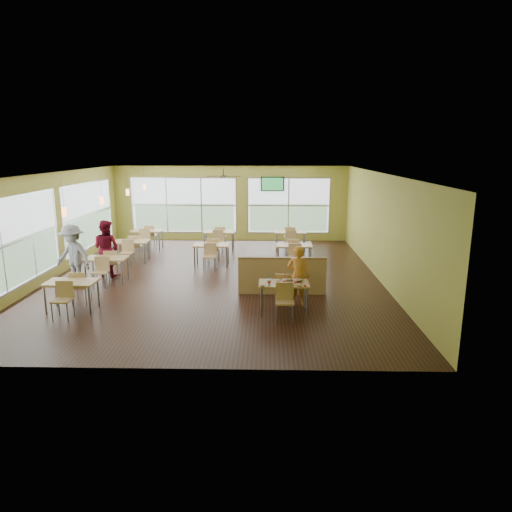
% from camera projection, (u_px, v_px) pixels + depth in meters
% --- Properties ---
extents(room, '(12.00, 12.04, 3.20)m').
position_uv_depth(room, '(215.00, 227.00, 13.76)').
color(room, black).
rests_on(room, ground).
extents(window_bays, '(9.24, 10.24, 2.38)m').
position_uv_depth(window_bays, '(153.00, 216.00, 16.85)').
color(window_bays, white).
rests_on(window_bays, room).
extents(main_table, '(1.22, 1.52, 0.87)m').
position_uv_depth(main_table, '(284.00, 288.00, 11.02)').
color(main_table, tan).
rests_on(main_table, floor).
extents(half_wall_divider, '(2.40, 0.14, 1.04)m').
position_uv_depth(half_wall_divider, '(282.00, 276.00, 12.45)').
color(half_wall_divider, tan).
rests_on(half_wall_divider, floor).
extents(dining_tables, '(6.92, 8.72, 0.87)m').
position_uv_depth(dining_tables, '(191.00, 246.00, 15.68)').
color(dining_tables, tan).
rests_on(dining_tables, floor).
extents(pendant_lights, '(0.11, 7.31, 0.86)m').
position_uv_depth(pendant_lights, '(115.00, 196.00, 14.30)').
color(pendant_lights, '#2D2119').
rests_on(pendant_lights, ceiling).
extents(ceiling_fan, '(1.25, 1.25, 0.29)m').
position_uv_depth(ceiling_fan, '(223.00, 176.00, 16.37)').
color(ceiling_fan, '#2D2119').
rests_on(ceiling_fan, ceiling).
extents(tv_backwall, '(1.00, 0.07, 0.60)m').
position_uv_depth(tv_backwall, '(272.00, 184.00, 19.26)').
color(tv_backwall, black).
rests_on(tv_backwall, wall_back).
extents(man_plaid, '(0.65, 0.52, 1.57)m').
position_uv_depth(man_plaid, '(298.00, 276.00, 11.46)').
color(man_plaid, '#DB5418').
rests_on(man_plaid, floor).
extents(patron_maroon, '(1.04, 0.92, 1.77)m').
position_uv_depth(patron_maroon, '(106.00, 248.00, 14.18)').
color(patron_maroon, '#5B0B1B').
rests_on(patron_maroon, floor).
extents(patron_grey, '(1.34, 1.07, 1.81)m').
position_uv_depth(patron_grey, '(73.00, 256.00, 13.08)').
color(patron_grey, slate).
rests_on(patron_grey, floor).
extents(cup_blue, '(0.10, 0.10, 0.36)m').
position_uv_depth(cup_blue, '(269.00, 282.00, 10.81)').
color(cup_blue, white).
rests_on(cup_blue, main_table).
extents(cup_yellow, '(0.10, 0.10, 0.37)m').
position_uv_depth(cup_yellow, '(278.00, 282.00, 10.76)').
color(cup_yellow, white).
rests_on(cup_yellow, main_table).
extents(cup_red_near, '(0.09, 0.09, 0.32)m').
position_uv_depth(cup_red_near, '(284.00, 281.00, 10.89)').
color(cup_red_near, white).
rests_on(cup_red_near, main_table).
extents(cup_red_far, '(0.09, 0.09, 0.32)m').
position_uv_depth(cup_red_far, '(295.00, 282.00, 10.83)').
color(cup_red_far, white).
rests_on(cup_red_far, main_table).
extents(food_basket, '(0.25, 0.25, 0.06)m').
position_uv_depth(food_basket, '(297.00, 280.00, 11.08)').
color(food_basket, black).
rests_on(food_basket, main_table).
extents(ketchup_cup, '(0.06, 0.06, 0.03)m').
position_uv_depth(ketchup_cup, '(305.00, 286.00, 10.71)').
color(ketchup_cup, '#AC1401').
rests_on(ketchup_cup, main_table).
extents(wrapper_left, '(0.16, 0.15, 0.04)m').
position_uv_depth(wrapper_left, '(262.00, 286.00, 10.71)').
color(wrapper_left, '#9D814C').
rests_on(wrapper_left, main_table).
extents(wrapper_mid, '(0.23, 0.22, 0.05)m').
position_uv_depth(wrapper_mid, '(288.00, 280.00, 11.17)').
color(wrapper_mid, '#9D814C').
rests_on(wrapper_mid, main_table).
extents(wrapper_right, '(0.17, 0.16, 0.04)m').
position_uv_depth(wrapper_right, '(299.00, 286.00, 10.71)').
color(wrapper_right, '#9D814C').
rests_on(wrapper_right, main_table).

